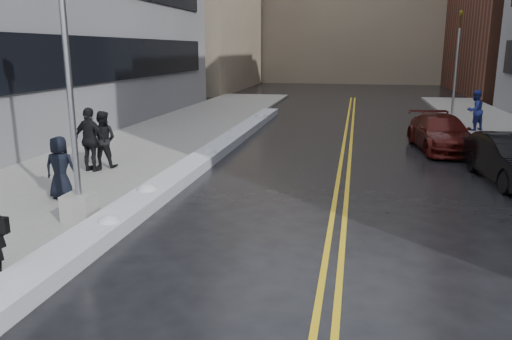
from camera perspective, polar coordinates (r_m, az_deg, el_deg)
The scene contains 12 objects.
ground at distance 9.25m, azimuth -7.57°, elevation -11.83°, with size 160.00×160.00×0.00m, color black.
sidewalk_west at distance 20.19m, azimuth -13.94°, elevation 2.15°, with size 5.50×50.00×0.15m, color gray.
lane_line_left at distance 18.31m, azimuth 9.69°, elevation 0.97°, with size 0.12×50.00×0.01m, color gold.
lane_line_right at distance 18.31m, azimuth 10.63°, elevation 0.93°, with size 0.12×50.00×0.01m, color gold.
snow_ridge at distance 17.14m, azimuth -6.76°, elevation 0.78°, with size 0.90×30.00×0.34m, color silver.
lamppost at distance 11.69m, azimuth -20.29°, elevation 5.80°, with size 0.65×0.65×7.62m.
traffic_signal at distance 32.38m, azimuth 21.98°, elevation 11.70°, with size 0.16×0.20×6.00m.
pedestrian_b at distance 17.15m, azimuth -17.11°, elevation 3.38°, with size 0.91×0.71×1.86m, color black.
pedestrian_c at distance 13.87m, azimuth -21.47°, elevation 0.25°, with size 0.80×0.52×1.64m, color black.
pedestrian_d at distance 16.67m, azimuth -18.39°, elevation 3.32°, with size 1.20×0.50×2.04m, color black.
pedestrian_east at distance 26.20m, azimuth 23.73°, elevation 6.27°, with size 0.94×0.73×1.93m, color navy.
car_maroon at distance 21.32m, azimuth 20.42°, elevation 3.99°, with size 1.95×4.81×1.40m, color #3C0C09.
Camera 1 is at (2.80, -7.87, 3.96)m, focal length 35.00 mm.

